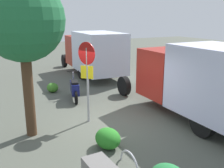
# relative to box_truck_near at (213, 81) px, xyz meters

# --- Properties ---
(ground_plane) EXTENTS (60.00, 60.00, 0.00)m
(ground_plane) POSITION_rel_box_truck_near_xyz_m (1.58, 3.10, -1.54)
(ground_plane) COLOR #4E5247
(box_truck_near) EXTENTS (7.95, 2.28, 2.71)m
(box_truck_near) POSITION_rel_box_truck_near_xyz_m (0.00, 0.00, 0.00)
(box_truck_near) COLOR black
(box_truck_near) RESTS_ON ground
(box_truck_far) EXTENTS (7.05, 2.63, 2.73)m
(box_truck_far) POSITION_rel_box_truck_near_xyz_m (8.85, 0.46, -0.00)
(box_truck_far) COLOR black
(box_truck_far) RESTS_ON ground
(motorcycle) EXTENTS (1.78, 0.72, 1.20)m
(motorcycle) POSITION_rel_box_truck_near_xyz_m (4.69, 3.19, -1.02)
(motorcycle) COLOR black
(motorcycle) RESTS_ON ground
(stop_sign) EXTENTS (0.71, 0.33, 2.80)m
(stop_sign) POSITION_rel_box_truck_near_xyz_m (2.15, 3.61, 0.32)
(stop_sign) COLOR #9E9EA3
(stop_sign) RESTS_ON ground
(street_tree) EXTENTS (2.41, 2.41, 4.73)m
(street_tree) POSITION_rel_box_truck_near_xyz_m (1.99, 5.59, 1.95)
(street_tree) COLOR #47301E
(street_tree) RESTS_ON ground
(bike_rack_hoop) EXTENTS (0.85, 0.06, 0.85)m
(bike_rack_hoop) POSITION_rel_box_truck_near_xyz_m (-0.99, 3.83, -1.54)
(bike_rack_hoop) COLOR #B7B7BC
(bike_rack_hoop) RESTS_ON ground
(shrub_mid_verge) EXTENTS (0.83, 0.68, 0.57)m
(shrub_mid_verge) POSITION_rel_box_truck_near_xyz_m (0.13, 3.86, -1.26)
(shrub_mid_verge) COLOR #277822
(shrub_mid_verge) RESTS_ON ground
(shrub_by_tree) EXTENTS (0.67, 0.55, 0.45)m
(shrub_by_tree) POSITION_rel_box_truck_near_xyz_m (6.37, 3.73, -1.31)
(shrub_by_tree) COLOR #397524
(shrub_by_tree) RESTS_ON ground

